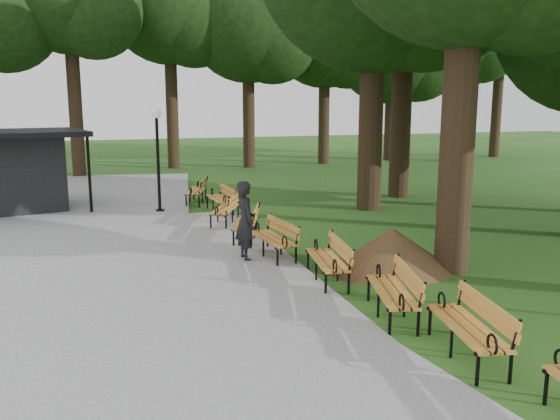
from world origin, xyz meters
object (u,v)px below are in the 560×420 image
object	(u,v)px
bench_6	(246,223)
bench_4	(327,260)
bench_7	(225,209)
bench_2	(467,328)
bench_3	(392,292)
bench_8	(220,199)
lamp_post	(157,139)
dirt_mound	(392,249)
person	(245,221)
bench_9	(196,191)
bench_5	(272,239)
kiosk	(8,171)

from	to	relation	value
bench_6	bench_4	bearing A→B (deg)	29.51
bench_6	bench_7	size ratio (longest dim) A/B	1.00
bench_2	bench_7	bearing A→B (deg)	-161.53
bench_2	bench_4	xyz separation A→B (m)	(-0.45, 3.85, 0.00)
bench_3	bench_8	xyz separation A→B (m)	(-0.56, 10.05, 0.00)
lamp_post	bench_7	world-z (taller)	lamp_post
lamp_post	dirt_mound	xyz separation A→B (m)	(3.81, -8.25, -1.93)
person	bench_2	world-z (taller)	person
dirt_mound	bench_6	world-z (taller)	dirt_mound
lamp_post	bench_6	size ratio (longest dim) A/B	1.76
bench_7	bench_9	bearing A→B (deg)	-151.27
bench_5	bench_7	size ratio (longest dim) A/B	1.00
dirt_mound	bench_8	distance (m)	7.85
kiosk	dirt_mound	xyz separation A→B (m)	(8.43, -10.12, -0.86)
bench_9	lamp_post	bearing A→B (deg)	-27.99
kiosk	bench_9	xyz separation A→B (m)	(6.07, -0.54, -0.88)
bench_2	bench_6	world-z (taller)	same
dirt_mound	bench_2	size ratio (longest dim) A/B	1.21
dirt_mound	bench_4	bearing A→B (deg)	-169.24
kiosk	dirt_mound	world-z (taller)	kiosk
bench_5	bench_7	distance (m)	4.01
bench_3	bench_9	xyz separation A→B (m)	(-0.95, 12.03, 0.00)
bench_4	bench_5	bearing A→B (deg)	-157.65
person	bench_8	world-z (taller)	person
bench_6	dirt_mound	bearing A→B (deg)	52.37
lamp_post	bench_6	xyz separation A→B (m)	(1.61, -4.58, -1.95)
kiosk	lamp_post	bearing A→B (deg)	-33.41
bench_7	bench_3	bearing A→B (deg)	32.56
bench_8	bench_3	bearing A→B (deg)	1.95
person	dirt_mound	bearing A→B (deg)	-125.66
kiosk	bench_8	world-z (taller)	kiosk
bench_2	bench_3	world-z (taller)	same
bench_3	bench_6	size ratio (longest dim) A/B	1.00
bench_2	dirt_mound	bearing A→B (deg)	176.58
bench_7	bench_8	world-z (taller)	same
kiosk	bench_9	world-z (taller)	kiosk
bench_4	bench_3	bearing A→B (deg)	16.35
lamp_post	person	bearing A→B (deg)	-80.65
bench_4	bench_5	size ratio (longest dim) A/B	1.00
bench_7	bench_8	bearing A→B (deg)	-161.51
lamp_post	bench_9	size ratio (longest dim) A/B	1.76
lamp_post	bench_2	size ratio (longest dim) A/B	1.76
bench_9	bench_4	bearing A→B (deg)	23.68
bench_5	bench_8	distance (m)	5.80
kiosk	lamp_post	xyz separation A→B (m)	(4.62, -1.87, 1.07)
bench_3	lamp_post	bearing A→B (deg)	-150.99
bench_9	bench_8	bearing A→B (deg)	30.62
dirt_mound	bench_8	world-z (taller)	dirt_mound
dirt_mound	bench_3	bearing A→B (deg)	-119.75
bench_5	bench_6	world-z (taller)	same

